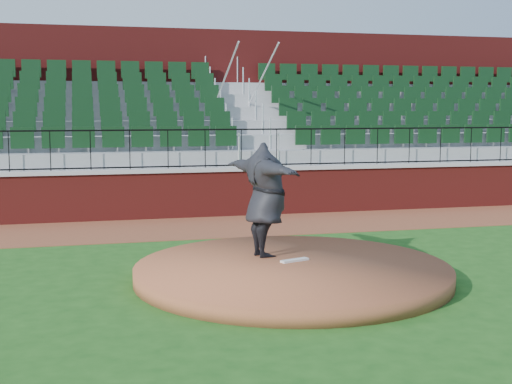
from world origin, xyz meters
TOP-DOWN VIEW (x-y plane):
  - ground at (0.00, 0.00)m, footprint 90.00×90.00m
  - warning_track at (0.00, 5.40)m, footprint 34.00×3.20m
  - field_wall at (0.00, 7.00)m, footprint 34.00×0.35m
  - wall_cap at (0.00, 7.00)m, footprint 34.00×0.45m
  - wall_railing at (0.00, 7.00)m, footprint 34.00×0.05m
  - seating_stands at (0.00, 9.72)m, footprint 34.00×5.10m
  - concourse_wall at (0.00, 12.52)m, footprint 34.00×0.50m
  - pitchers_mound at (0.24, -0.04)m, footprint 5.27×5.27m
  - pitching_rubber at (0.36, 0.19)m, footprint 0.54×0.29m
  - pitcher at (-0.04, 0.70)m, footprint 1.20×2.56m

SIDE VIEW (x-z plane):
  - ground at x=0.00m, z-range 0.00..0.00m
  - warning_track at x=0.00m, z-range 0.00..0.01m
  - pitchers_mound at x=0.24m, z-range 0.00..0.25m
  - pitching_rubber at x=0.36m, z-range 0.25..0.28m
  - field_wall at x=0.00m, z-range 0.00..1.20m
  - wall_cap at x=0.00m, z-range 1.20..1.30m
  - pitcher at x=-0.04m, z-range 0.25..2.26m
  - wall_railing at x=0.00m, z-range 1.30..2.30m
  - seating_stands at x=0.00m, z-range 0.00..4.60m
  - concourse_wall at x=0.00m, z-range 0.00..5.50m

